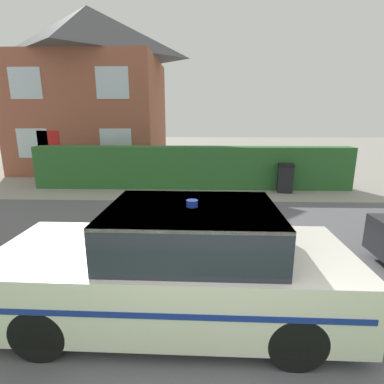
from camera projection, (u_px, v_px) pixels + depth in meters
road_strip at (208, 246)px, 6.40m from camera, size 28.00×6.99×0.01m
garden_hedge at (192, 167)px, 11.51m from camera, size 12.02×0.72×1.60m
police_car at (177, 267)px, 3.97m from camera, size 4.61×1.89×1.67m
house_left at (93, 90)px, 15.45m from camera, size 7.15×6.02×7.95m
wheelie_bin at (285, 177)px, 10.98m from camera, size 0.65×0.77×1.05m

